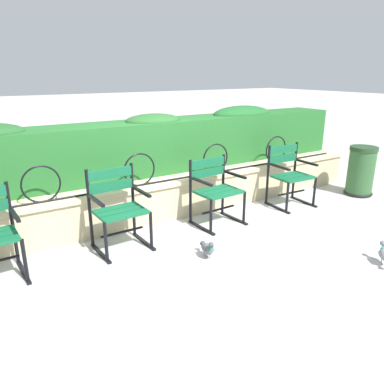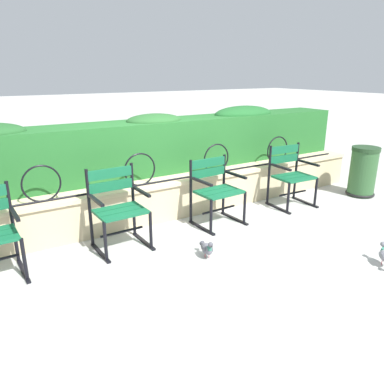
# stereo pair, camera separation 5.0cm
# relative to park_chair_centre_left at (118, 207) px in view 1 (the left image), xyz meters

# --- Properties ---
(ground_plane) EXTENTS (60.00, 60.00, 0.00)m
(ground_plane) POSITION_rel_park_chair_centre_left_xyz_m (0.85, -0.27, -0.47)
(ground_plane) COLOR #ADADA8
(stone_wall) EXTENTS (6.83, 0.41, 0.53)m
(stone_wall) POSITION_rel_park_chair_centre_left_xyz_m (0.85, 0.50, -0.20)
(stone_wall) COLOR #C6B289
(stone_wall) RESTS_ON ground
(iron_arch_fence) EXTENTS (6.30, 0.02, 0.42)m
(iron_arch_fence) POSITION_rel_park_chair_centre_left_xyz_m (0.53, 0.43, 0.23)
(iron_arch_fence) COLOR black
(iron_arch_fence) RESTS_ON stone_wall
(hedge_row) EXTENTS (6.69, 0.64, 0.85)m
(hedge_row) POSITION_rel_park_chair_centre_left_xyz_m (0.86, 1.00, 0.45)
(hedge_row) COLOR #236028
(hedge_row) RESTS_ON stone_wall
(park_chair_centre_left) EXTENTS (0.58, 0.54, 0.90)m
(park_chair_centre_left) POSITION_rel_park_chair_centre_left_xyz_m (0.00, 0.00, 0.00)
(park_chair_centre_left) COLOR #145B38
(park_chair_centre_left) RESTS_ON ground
(park_chair_centre_right) EXTENTS (0.61, 0.55, 0.84)m
(park_chair_centre_right) POSITION_rel_park_chair_centre_left_xyz_m (1.32, -0.00, -0.01)
(park_chair_centre_right) COLOR #145B38
(park_chair_centre_right) RESTS_ON ground
(park_chair_rightmost) EXTENTS (0.59, 0.55, 0.88)m
(park_chair_rightmost) POSITION_rel_park_chair_centre_left_xyz_m (2.65, -0.01, -0.00)
(park_chair_rightmost) COLOR #145B38
(park_chair_rightmost) RESTS_ON ground
(pigeon_far_side) EXTENTS (0.14, 0.29, 0.22)m
(pigeon_far_side) POSITION_rel_park_chair_centre_left_xyz_m (0.68, -0.76, -0.36)
(pigeon_far_side) COLOR #5B5B66
(pigeon_far_side) RESTS_ON ground
(trash_bin) EXTENTS (0.44, 0.44, 0.78)m
(trash_bin) POSITION_rel_park_chair_centre_left_xyz_m (3.95, -0.30, -0.10)
(trash_bin) COLOR #2D562D
(trash_bin) RESTS_ON ground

